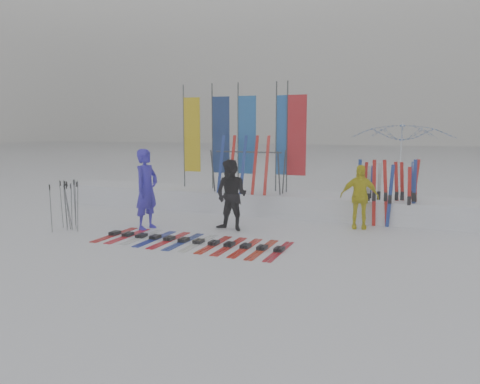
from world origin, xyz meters
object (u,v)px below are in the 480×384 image
at_px(person_black, 231,195).
at_px(person_yellow, 359,197).
at_px(ski_row, 192,241).
at_px(tent_canopy, 401,166).
at_px(person_blue, 147,189).
at_px(ski_rack, 248,166).

relative_size(person_black, person_yellow, 1.09).
bearing_deg(ski_row, tent_canopy, 56.14).
bearing_deg(person_yellow, person_black, -163.43).
xyz_separation_m(person_blue, person_yellow, (4.81, 2.00, -0.19)).
bearing_deg(ski_rack, person_yellow, -15.19).
bearing_deg(tent_canopy, person_yellow, -104.71).
distance_m(person_black, tent_canopy, 5.72).
xyz_separation_m(person_blue, ski_row, (1.67, -0.85, -0.95)).
bearing_deg(person_yellow, person_blue, -166.81).
distance_m(person_yellow, ski_row, 4.31).
relative_size(person_blue, ski_rack, 0.96).
bearing_deg(ski_rack, ski_row, -88.30).
xyz_separation_m(person_black, ski_rack, (-0.43, 2.26, 0.52)).
xyz_separation_m(tent_canopy, ski_rack, (-4.05, -2.14, 0.03)).
height_order(person_blue, tent_canopy, tent_canopy).
distance_m(person_blue, person_black, 2.08).
relative_size(person_yellow, tent_canopy, 0.53).
bearing_deg(person_blue, person_yellow, -60.92).
distance_m(person_yellow, tent_canopy, 3.18).
bearing_deg(person_black, tent_canopy, 57.63).
xyz_separation_m(person_blue, tent_canopy, (5.61, 5.02, 0.37)).
bearing_deg(ski_rack, person_black, -79.32).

